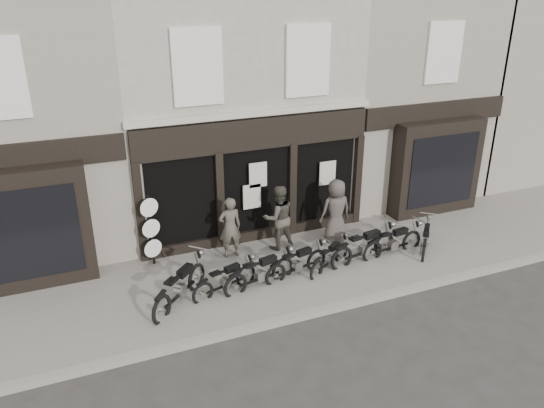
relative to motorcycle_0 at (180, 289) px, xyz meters
name	(u,v)px	position (x,y,z in m)	size (l,w,h in m)	color
ground_plane	(297,288)	(2.99, -0.42, -0.45)	(90.00, 90.00, 0.00)	#2D2B28
pavement	(283,271)	(2.99, 0.48, -0.39)	(30.00, 4.20, 0.12)	slate
kerb	(319,312)	(2.99, -1.67, -0.38)	(30.00, 0.25, 0.13)	gray
central_building	(223,93)	(2.99, 5.53, 3.63)	(7.30, 6.22, 8.34)	#ADA695
neighbour_left	(12,111)	(-3.36, 5.48, 3.59)	(5.60, 6.73, 8.34)	gray
neighbour_right	(387,81)	(9.34, 5.48, 3.59)	(5.60, 6.73, 8.34)	gray
motorcycle_0	(180,289)	(0.00, 0.00, 0.00)	(1.85, 1.84, 1.13)	black
motorcycle_1	(226,282)	(1.17, 0.02, -0.07)	(1.90, 0.86, 0.94)	black
motorcycle_2	(261,275)	(2.10, -0.06, -0.03)	(2.14, 0.79, 1.04)	black
motorcycle_3	(297,265)	(3.22, 0.08, -0.06)	(2.01, 0.77, 0.98)	black
motorcycle_4	(330,259)	(4.23, 0.09, -0.09)	(1.70, 1.14, 0.90)	black
motorcycle_5	(364,249)	(5.34, 0.11, 0.00)	(2.33, 0.78, 1.12)	black
motorcycle_6	(393,244)	(6.31, 0.11, -0.04)	(2.14, 0.58, 1.02)	black
motorcycle_7	(425,241)	(7.38, 0.01, -0.08)	(1.43, 1.58, 0.92)	black
man_left	(230,227)	(1.89, 1.77, 0.58)	(0.66, 0.43, 1.81)	#464339
man_centre	(278,217)	(3.36, 1.72, 0.65)	(0.95, 0.74, 1.96)	#403C33
man_right	(336,211)	(5.14, 1.50, 0.66)	(0.96, 0.63, 1.97)	#433C37
advert_sign_post	(152,234)	(-0.26, 2.13, 0.62)	(0.52, 0.34, 2.19)	black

